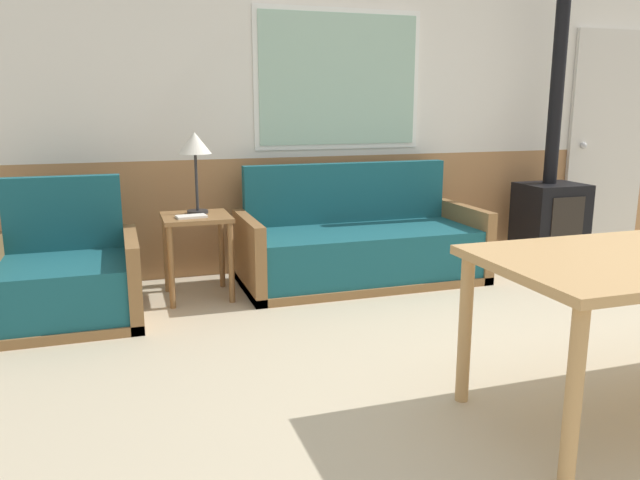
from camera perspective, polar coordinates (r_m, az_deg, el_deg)
ground_plane at (r=3.41m, az=24.43°, el=-12.03°), size 16.00×16.00×0.00m
wall_back at (r=5.33m, az=5.99°, el=12.47°), size 7.20×0.09×2.70m
couch at (r=4.78m, az=3.74°, el=-0.72°), size 1.83×0.79×0.88m
armchair at (r=4.21m, az=-22.27°, el=-3.57°), size 0.90×0.80×0.88m
side_table at (r=4.42m, az=-11.21°, el=0.70°), size 0.46×0.46×0.59m
table_lamp at (r=4.42m, az=-11.36°, el=8.30°), size 0.23×0.23×0.56m
book_stack at (r=4.31m, az=-11.68°, el=2.12°), size 0.21×0.14×0.02m
wood_stove at (r=5.73m, az=20.39°, el=3.60°), size 0.53×0.44×2.36m
entry_door at (r=6.56m, az=24.76°, el=8.28°), size 0.86×0.09×2.00m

